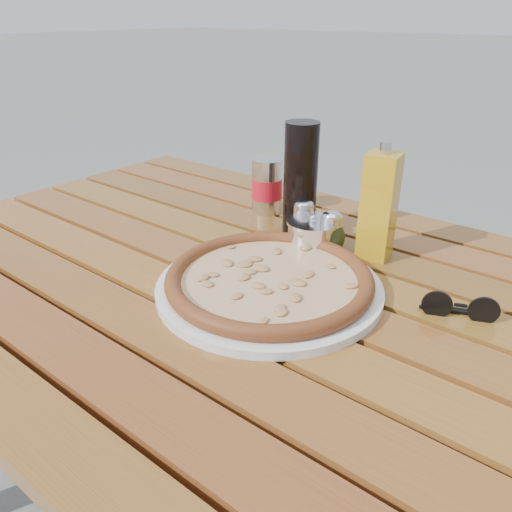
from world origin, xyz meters
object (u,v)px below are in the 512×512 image
Objects in this scene: plate at (269,287)px; sunglasses at (460,308)px; oregano_shaker at (331,233)px; table at (249,314)px; parmesan_tin at (312,235)px; pizza at (269,278)px; soda_can at (267,186)px; pepper_shaker at (303,220)px; dark_bottle at (300,179)px; olive_oil_cruet at (379,206)px.

sunglasses is (0.26, 0.11, 0.01)m from plate.
sunglasses is (0.26, -0.07, -0.02)m from oregano_shaker.
sunglasses reaches higher than table.
oregano_shaker reaches higher than table.
oregano_shaker is 0.64× the size of parmesan_tin.
table is 0.12m from pizza.
soda_can is at bearing 121.74° from table.
soda_can is (-0.22, 0.28, 0.05)m from plate.
plate is at bearing -17.86° from table.
sunglasses is (0.34, -0.09, -0.02)m from pepper_shaker.
oregano_shaker is 0.13m from dark_bottle.
soda_can reaches higher than table.
sunglasses is (0.48, -0.17, -0.04)m from soda_can.
soda_can is at bearing 137.84° from sunglasses.
olive_oil_cruet is at bearing 72.15° from plate.
olive_oil_cruet is at bearing 26.46° from parmesan_tin.
oregano_shaker is 0.39× the size of olive_oil_cruet.
pepper_shaker is 0.05m from parmesan_tin.
olive_oil_cruet is at bearing 27.55° from oregano_shaker.
soda_can is 0.57× the size of olive_oil_cruet.
plate is 0.19m from oregano_shaker.
pepper_shaker is (-0.07, 0.21, 0.03)m from plate.
sunglasses is at bearing -29.96° from olive_oil_cruet.
soda_can is 0.30m from olive_oil_cruet.
table is 3.51× the size of pizza.
table is 0.28m from dark_bottle.
table is 0.33m from soda_can.
pepper_shaker is 0.35m from sunglasses.
parmesan_tin is (-0.03, 0.17, 0.01)m from pizza.
dark_bottle is at bearing 138.93° from sunglasses.
dark_bottle is at bearing 137.48° from pepper_shaker.
parmesan_tin is at bearing -38.38° from pepper_shaker.
pepper_shaker reaches higher than table.
olive_oil_cruet is (0.14, 0.02, 0.06)m from pepper_shaker.
pepper_shaker reaches higher than sunglasses.
olive_oil_cruet is 1.97× the size of sunglasses.
dark_bottle is 1.83× the size of soda_can.
table is at bearing -122.36° from olive_oil_cruet.
dark_bottle is 0.39m from sunglasses.
sunglasses is at bearing 23.12° from pizza.
sunglasses is at bearing 16.29° from table.
sunglasses is (0.36, -0.12, -0.09)m from dark_bottle.
pizza is 0.26m from dark_bottle.
pizza is 0.19m from oregano_shaker.
table is at bearing -85.29° from pepper_shaker.
plate is at bearing -66.60° from dark_bottle.
dark_bottle is (-0.10, 0.04, 0.07)m from oregano_shaker.
plate is 0.90× the size of pizza.
pizza is 0.22m from pepper_shaker.
oregano_shaker is at bearing 70.85° from table.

